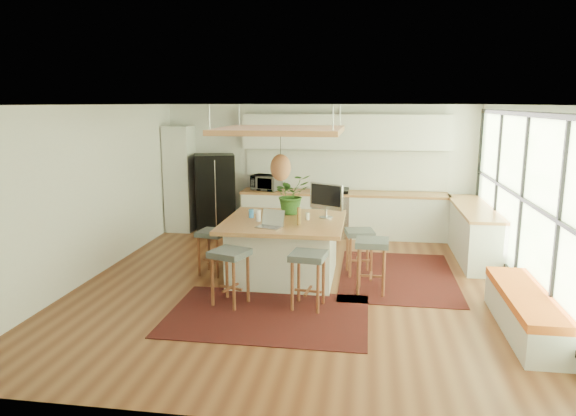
% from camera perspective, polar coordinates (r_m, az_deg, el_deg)
% --- Properties ---
extents(floor, '(7.00, 7.00, 0.00)m').
position_cam_1_polar(floor, '(8.08, 0.88, -8.41)').
color(floor, '#5B2D1A').
rests_on(floor, ground).
extents(ceiling, '(7.00, 7.00, 0.00)m').
position_cam_1_polar(ceiling, '(7.61, 0.94, 11.11)').
color(ceiling, white).
rests_on(ceiling, ground).
extents(wall_back, '(6.50, 0.00, 6.50)m').
position_cam_1_polar(wall_back, '(11.17, 3.34, 4.21)').
color(wall_back, silver).
rests_on(wall_back, ground).
extents(wall_front, '(6.50, 0.00, 6.50)m').
position_cam_1_polar(wall_front, '(4.39, -5.34, -7.02)').
color(wall_front, silver).
rests_on(wall_front, ground).
extents(wall_left, '(0.00, 7.00, 7.00)m').
position_cam_1_polar(wall_left, '(8.78, -20.63, 1.56)').
color(wall_left, silver).
rests_on(wall_left, ground).
extents(wall_right, '(0.00, 7.00, 7.00)m').
position_cam_1_polar(wall_right, '(7.98, 24.71, 0.33)').
color(wall_right, silver).
rests_on(wall_right, ground).
extents(window_wall, '(0.10, 6.20, 2.60)m').
position_cam_1_polar(window_wall, '(7.96, 24.53, 0.69)').
color(window_wall, black).
rests_on(window_wall, wall_right).
extents(pantry, '(0.55, 0.60, 2.25)m').
position_cam_1_polar(pantry, '(11.54, -11.58, 3.10)').
color(pantry, silver).
rests_on(pantry, floor).
extents(back_counter_base, '(4.20, 0.60, 0.88)m').
position_cam_1_polar(back_counter_base, '(10.97, 5.99, -0.78)').
color(back_counter_base, silver).
rests_on(back_counter_base, floor).
extents(back_counter_top, '(4.24, 0.64, 0.05)m').
position_cam_1_polar(back_counter_top, '(10.88, 6.04, 1.59)').
color(back_counter_top, '#A16339').
rests_on(back_counter_top, back_counter_base).
extents(backsplash, '(4.20, 0.02, 0.80)m').
position_cam_1_polar(backsplash, '(11.11, 6.16, 4.13)').
color(backsplash, white).
rests_on(backsplash, wall_back).
extents(upper_cabinets, '(4.20, 0.34, 0.70)m').
position_cam_1_polar(upper_cabinets, '(10.88, 6.22, 8.21)').
color(upper_cabinets, silver).
rests_on(upper_cabinets, wall_back).
extents(range, '(0.76, 0.62, 1.00)m').
position_cam_1_polar(range, '(10.97, 4.70, -0.44)').
color(range, '#A5A5AA').
rests_on(range, floor).
extents(right_counter_base, '(0.60, 2.50, 0.88)m').
position_cam_1_polar(right_counter_base, '(9.99, 19.43, -2.57)').
color(right_counter_base, silver).
rests_on(right_counter_base, floor).
extents(right_counter_top, '(0.64, 2.54, 0.05)m').
position_cam_1_polar(right_counter_top, '(9.90, 19.60, 0.01)').
color(right_counter_top, '#A16339').
rests_on(right_counter_top, right_counter_base).
extents(window_bench, '(0.52, 2.00, 0.50)m').
position_cam_1_polar(window_bench, '(7.07, 24.24, -10.23)').
color(window_bench, silver).
rests_on(window_bench, floor).
extents(ceiling_panel, '(1.86, 1.86, 0.80)m').
position_cam_1_polar(ceiling_panel, '(8.08, -0.81, 6.51)').
color(ceiling_panel, '#A16339').
rests_on(ceiling_panel, ceiling).
extents(rug_near, '(2.60, 1.80, 0.01)m').
position_cam_1_polar(rug_near, '(7.02, -2.23, -11.50)').
color(rug_near, black).
rests_on(rug_near, floor).
extents(rug_right, '(1.80, 2.60, 0.01)m').
position_cam_1_polar(rug_right, '(8.68, 11.72, -7.20)').
color(rug_right, black).
rests_on(rug_right, floor).
extents(fridge, '(0.99, 0.87, 1.66)m').
position_cam_1_polar(fridge, '(11.35, -7.91, 2.07)').
color(fridge, black).
rests_on(fridge, floor).
extents(island, '(1.85, 1.85, 0.93)m').
position_cam_1_polar(island, '(8.33, -0.42, -4.44)').
color(island, '#A16339').
rests_on(island, floor).
extents(stool_near_left, '(0.58, 0.58, 0.77)m').
position_cam_1_polar(stool_near_left, '(7.30, -6.27, -7.72)').
color(stool_near_left, '#414648').
rests_on(stool_near_left, floor).
extents(stool_near_right, '(0.51, 0.51, 0.77)m').
position_cam_1_polar(stool_near_right, '(7.14, 2.19, -8.09)').
color(stool_near_right, '#414648').
rests_on(stool_near_right, floor).
extents(stool_right_front, '(0.48, 0.48, 0.79)m').
position_cam_1_polar(stool_right_front, '(7.81, 9.00, -6.51)').
color(stool_right_front, '#414648').
rests_on(stool_right_front, floor).
extents(stool_right_back, '(0.51, 0.51, 0.74)m').
position_cam_1_polar(stool_right_back, '(8.57, 7.71, -4.86)').
color(stool_right_back, '#414648').
rests_on(stool_right_back, floor).
extents(stool_left_side, '(0.50, 0.50, 0.72)m').
position_cam_1_polar(stool_left_side, '(8.60, -8.14, -4.82)').
color(stool_left_side, '#414648').
rests_on(stool_left_side, floor).
extents(laptop, '(0.46, 0.48, 0.27)m').
position_cam_1_polar(laptop, '(7.70, -2.05, -1.27)').
color(laptop, '#A5A5AA').
rests_on(laptop, island).
extents(monitor, '(0.64, 0.48, 0.57)m').
position_cam_1_polar(monitor, '(8.34, 4.16, 0.67)').
color(monitor, '#A5A5AA').
rests_on(monitor, island).
extents(microwave, '(0.64, 0.47, 0.39)m').
position_cam_1_polar(microwave, '(11.06, -2.38, 2.95)').
color(microwave, '#A5A5AA').
rests_on(microwave, back_counter_top).
extents(island_plant, '(0.87, 0.88, 0.51)m').
position_cam_1_polar(island_plant, '(8.66, 0.36, 1.05)').
color(island_plant, '#1E4C19').
rests_on(island_plant, island).
extents(island_bowl, '(0.26, 0.26, 0.05)m').
position_cam_1_polar(island_bowl, '(8.73, -3.62, -0.41)').
color(island_bowl, white).
rests_on(island_bowl, island).
extents(island_bottle_0, '(0.07, 0.07, 0.19)m').
position_cam_1_polar(island_bottle_0, '(8.40, -4.02, -0.41)').
color(island_bottle_0, '#367FDA').
rests_on(island_bottle_0, island).
extents(island_bottle_1, '(0.07, 0.07, 0.19)m').
position_cam_1_polar(island_bottle_1, '(8.13, -3.38, -0.79)').
color(island_bottle_1, white).
rests_on(island_bottle_1, island).
extents(island_bottle_2, '(0.07, 0.07, 0.19)m').
position_cam_1_polar(island_bottle_2, '(7.87, 1.03, -1.17)').
color(island_bottle_2, brown).
rests_on(island_bottle_2, island).
extents(island_bottle_3, '(0.07, 0.07, 0.19)m').
position_cam_1_polar(island_bottle_3, '(8.20, 2.05, -0.67)').
color(island_bottle_3, white).
rests_on(island_bottle_3, island).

